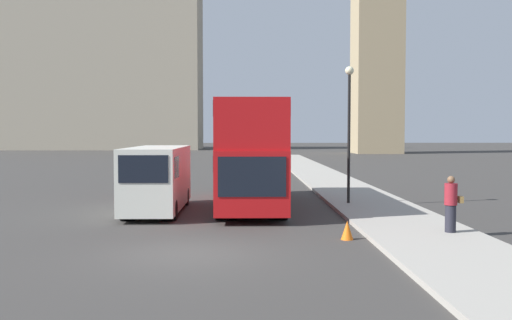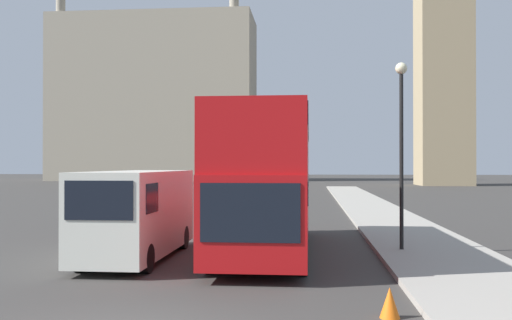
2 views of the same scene
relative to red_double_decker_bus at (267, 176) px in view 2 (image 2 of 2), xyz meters
The scene contains 5 objects.
building_block_distant 84.99m from the red_double_decker_bus, 107.83° to the left, with size 34.76×12.82×34.69m.
red_double_decker_bus is the anchor object (origin of this frame).
white_van 4.15m from the red_double_decker_bus, 154.95° to the right, with size 2.00×6.18×2.55m.
street_lamp 4.40m from the red_double_decker_bus, ahead, with size 0.36×0.36×5.72m.
traffic_cone 8.15m from the red_double_decker_bus, 69.60° to the right, with size 0.36×0.36×0.55m.
Camera 2 is at (2.98, -8.59, 2.73)m, focal length 40.00 mm.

